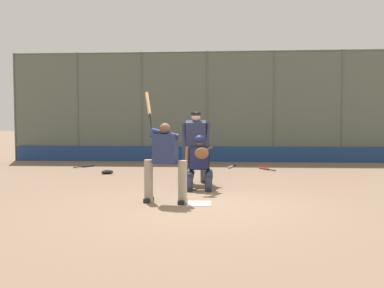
# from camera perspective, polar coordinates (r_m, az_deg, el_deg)

# --- Properties ---
(ground_plane) EXTENTS (160.00, 160.00, 0.00)m
(ground_plane) POSITION_cam_1_polar(r_m,az_deg,el_deg) (6.95, 1.09, -9.11)
(ground_plane) COLOR #7A604C
(home_plate_marker) EXTENTS (0.43, 0.43, 0.01)m
(home_plate_marker) POSITION_cam_1_polar(r_m,az_deg,el_deg) (6.95, 1.09, -9.06)
(home_plate_marker) COLOR white
(home_plate_marker) RESTS_ON ground_plane
(backstop_fence) EXTENTS (15.72, 0.08, 4.34)m
(backstop_fence) POSITION_cam_1_polar(r_m,az_deg,el_deg) (14.83, 2.33, 6.05)
(backstop_fence) COLOR #515651
(backstop_fence) RESTS_ON ground_plane
(padding_wall) EXTENTS (15.32, 0.18, 0.59)m
(padding_wall) POSITION_cam_1_polar(r_m,az_deg,el_deg) (14.76, 2.30, -1.56)
(padding_wall) COLOR navy
(padding_wall) RESTS_ON ground_plane
(bleachers_beyond) EXTENTS (10.94, 3.05, 1.80)m
(bleachers_beyond) POSITION_cam_1_polar(r_m,az_deg,el_deg) (17.69, 4.03, 0.13)
(bleachers_beyond) COLOR slate
(bleachers_beyond) RESTS_ON ground_plane
(batter_at_plate) EXTENTS (0.89, 0.79, 2.10)m
(batter_at_plate) POSITION_cam_1_polar(r_m,az_deg,el_deg) (6.95, -4.17, -2.36)
(batter_at_plate) COLOR gray
(batter_at_plate) RESTS_ON ground_plane
(catcher_behind_plate) EXTENTS (0.64, 0.74, 1.22)m
(catcher_behind_plate) POSITION_cam_1_polar(r_m,az_deg,el_deg) (8.32, 1.13, -2.70)
(catcher_behind_plate) COLOR #2D334C
(catcher_behind_plate) RESTS_ON ground_plane
(umpire_home) EXTENTS (0.72, 0.44, 1.77)m
(umpire_home) POSITION_cam_1_polar(r_m,az_deg,el_deg) (9.30, 0.60, -0.13)
(umpire_home) COLOR #4C4C51
(umpire_home) RESTS_ON ground_plane
(spare_bat_near_backstop) EXTENTS (0.44, 0.80, 0.07)m
(spare_bat_near_backstop) POSITION_cam_1_polar(r_m,az_deg,el_deg) (12.34, 11.06, -3.71)
(spare_bat_near_backstop) COLOR black
(spare_bat_near_backstop) RESTS_ON ground_plane
(spare_bat_by_padding) EXTENTS (0.52, 0.67, 0.07)m
(spare_bat_by_padding) POSITION_cam_1_polar(r_m,az_deg,el_deg) (13.34, -15.75, -3.27)
(spare_bat_by_padding) COLOR black
(spare_bat_by_padding) RESTS_ON ground_plane
(spare_bat_third_base_side) EXTENTS (0.32, 0.82, 0.07)m
(spare_bat_third_base_side) POSITION_cam_1_polar(r_m,az_deg,el_deg) (12.72, 5.94, -3.48)
(spare_bat_third_base_side) COLOR black
(spare_bat_third_base_side) RESTS_ON ground_plane
(spare_bat_first_base_side) EXTENTS (0.58, 0.70, 0.07)m
(spare_bat_first_base_side) POSITION_cam_1_polar(r_m,az_deg,el_deg) (13.23, -0.39, -3.21)
(spare_bat_first_base_side) COLOR black
(spare_bat_first_base_side) RESTS_ON ground_plane
(fielding_glove_on_dirt) EXTENTS (0.34, 0.25, 0.12)m
(fielding_glove_on_dirt) POSITION_cam_1_polar(r_m,az_deg,el_deg) (11.35, -12.80, -4.17)
(fielding_glove_on_dirt) COLOR black
(fielding_glove_on_dirt) RESTS_ON ground_plane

